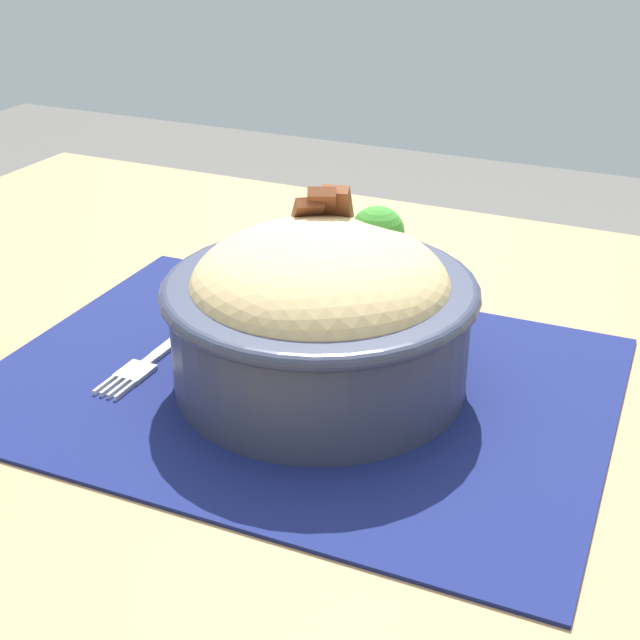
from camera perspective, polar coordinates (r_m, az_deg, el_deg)
name	(u,v)px	position (r m, az deg, el deg)	size (l,w,h in m)	color
table	(263,456)	(0.68, -3.73, -8.80)	(1.05, 0.85, 0.70)	#99754C
placemat	(299,381)	(0.64, -1.36, -4.01)	(0.44, 0.32, 0.00)	#11194C
bowl	(321,310)	(0.61, 0.04, 0.66)	(0.22, 0.22, 0.13)	#2D3347
fork	(151,360)	(0.67, -10.92, -2.55)	(0.02, 0.13, 0.00)	#B6B6B6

